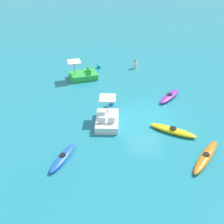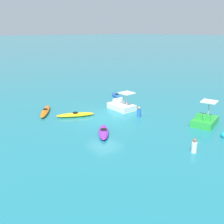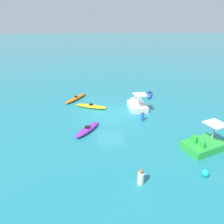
# 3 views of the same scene
# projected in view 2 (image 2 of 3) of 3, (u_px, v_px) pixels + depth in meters

# --- Properties ---
(ground_plane) EXTENTS (600.00, 600.00, 0.00)m
(ground_plane) POSITION_uv_depth(u_px,v_px,m) (104.00, 118.00, 20.92)
(ground_plane) COLOR teal
(kayak_orange) EXTENTS (3.18, 2.44, 0.37)m
(kayak_orange) POSITION_uv_depth(u_px,v_px,m) (45.00, 111.00, 22.18)
(kayak_orange) COLOR orange
(kayak_orange) RESTS_ON ground_plane
(kayak_yellow) EXTENTS (2.00, 3.08, 0.37)m
(kayak_yellow) POSITION_uv_depth(u_px,v_px,m) (75.00, 115.00, 21.25)
(kayak_yellow) COLOR yellow
(kayak_yellow) RESTS_ON ground_plane
(kayak_blue) EXTENTS (2.75, 1.54, 0.37)m
(kayak_blue) POSITION_uv_depth(u_px,v_px,m) (117.00, 96.00, 27.26)
(kayak_blue) COLOR blue
(kayak_blue) RESTS_ON ground_plane
(kayak_purple) EXTENTS (2.54, 2.18, 0.37)m
(kayak_purple) POSITION_uv_depth(u_px,v_px,m) (104.00, 132.00, 17.71)
(kayak_purple) COLOR purple
(kayak_purple) RESTS_ON ground_plane
(pedal_boat_green) EXTENTS (2.10, 2.72, 1.68)m
(pedal_boat_green) POSITION_uv_depth(u_px,v_px,m) (205.00, 120.00, 19.47)
(pedal_boat_green) COLOR green
(pedal_boat_green) RESTS_ON ground_plane
(pedal_boat_white) EXTENTS (2.47, 1.54, 1.68)m
(pedal_boat_white) POSITION_uv_depth(u_px,v_px,m) (122.00, 106.00, 23.13)
(pedal_boat_white) COLOR white
(pedal_boat_white) RESTS_ON ground_plane
(buoy_cyan) EXTENTS (0.40, 0.40, 0.40)m
(buoy_cyan) POSITION_uv_depth(u_px,v_px,m) (224.00, 135.00, 17.11)
(buoy_cyan) COLOR #19B7C6
(buoy_cyan) RESTS_ON ground_plane
(person_near_shore) EXTENTS (0.36, 0.36, 0.88)m
(person_near_shore) POSITION_uv_depth(u_px,v_px,m) (194.00, 146.00, 15.00)
(person_near_shore) COLOR silver
(person_near_shore) RESTS_ON ground_plane
(person_by_kayaks) EXTENTS (0.45, 0.45, 0.88)m
(person_by_kayaks) POSITION_uv_depth(u_px,v_px,m) (139.00, 112.00, 21.15)
(person_by_kayaks) COLOR blue
(person_by_kayaks) RESTS_ON ground_plane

